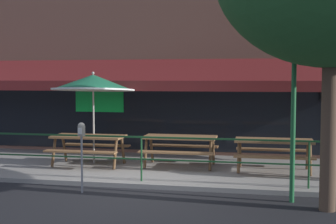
# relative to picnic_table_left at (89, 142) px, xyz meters

# --- Properties ---
(ground_plane) EXTENTS (120.00, 120.00, 0.00)m
(ground_plane) POSITION_rel_picnic_table_left_xyz_m (1.76, -1.78, -0.71)
(ground_plane) COLOR black
(patio_deck) EXTENTS (15.00, 4.00, 0.10)m
(patio_deck) POSITION_rel_picnic_table_left_xyz_m (1.76, 0.22, -0.66)
(patio_deck) COLOR gray
(patio_deck) RESTS_ON ground
(restaurant_building) EXTENTS (15.00, 1.60, 8.37)m
(restaurant_building) POSITION_rel_picnic_table_left_xyz_m (1.76, 2.45, 3.45)
(restaurant_building) COLOR brown
(restaurant_building) RESTS_ON ground
(patio_railing) EXTENTS (13.84, 0.04, 0.97)m
(patio_railing) POSITION_rel_picnic_table_left_xyz_m (1.76, -1.48, 0.09)
(patio_railing) COLOR #194723
(patio_railing) RESTS_ON patio_deck
(picnic_table_left) EXTENTS (1.80, 1.42, 0.76)m
(picnic_table_left) POSITION_rel_picnic_table_left_xyz_m (0.00, 0.00, 0.00)
(picnic_table_left) COLOR brown
(picnic_table_left) RESTS_ON patio_deck
(picnic_table_centre) EXTENTS (1.80, 1.42, 0.76)m
(picnic_table_centre) POSITION_rel_picnic_table_left_xyz_m (2.28, 0.31, 0.00)
(picnic_table_centre) COLOR brown
(picnic_table_centre) RESTS_ON patio_deck
(picnic_table_right) EXTENTS (1.80, 1.42, 0.76)m
(picnic_table_right) POSITION_rel_picnic_table_left_xyz_m (4.56, 0.11, 0.00)
(picnic_table_right) COLOR brown
(picnic_table_right) RESTS_ON patio_deck
(patio_umbrella_left) EXTENTS (2.14, 2.14, 2.38)m
(patio_umbrella_left) POSITION_rel_picnic_table_left_xyz_m (-0.00, 0.37, 1.47)
(patio_umbrella_left) COLOR #B7B2A8
(patio_umbrella_left) RESTS_ON patio_deck
(parking_meter_far) EXTENTS (0.15, 0.16, 1.42)m
(parking_meter_far) POSITION_rel_picnic_table_left_xyz_m (0.75, -2.32, 0.44)
(parking_meter_far) COLOR gray
(parking_meter_far) RESTS_ON ground
(street_sign_pole) EXTENTS (0.28, 0.09, 4.40)m
(street_sign_pole) POSITION_rel_picnic_table_left_xyz_m (4.84, -2.23, 1.55)
(street_sign_pole) COLOR #1E6033
(street_sign_pole) RESTS_ON ground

